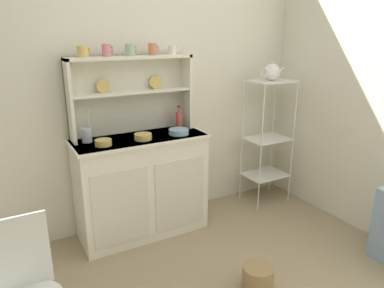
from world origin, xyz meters
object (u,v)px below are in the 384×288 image
Objects in this scene: floor_basket at (258,277)px; utensil_jar at (87,135)px; hutch_cabinet at (142,185)px; jam_bottle at (179,120)px; bowl_mixing_large at (103,143)px; wire_chair at (22,286)px; cup_gold_0 at (83,52)px; bakers_rack at (268,131)px; porcelain_teapot at (272,72)px; hutch_shelf_unit at (131,89)px.

floor_basket is 1.64m from utensil_jar.
floor_basket is (0.40, -1.07, -0.36)m from hutch_cabinet.
jam_bottle is 0.81m from utensil_jar.
floor_basket is 1.47m from bowl_mixing_large.
jam_bottle is at bearing 34.78° from wire_chair.
jam_bottle is at bearing 12.40° from bowl_mixing_large.
hutch_cabinet is at bearing -18.40° from cup_gold_0.
wire_chair is at bearing 176.85° from floor_basket.
bakers_rack reaches higher than utensil_jar.
bakers_rack is 1.67m from bowl_mixing_large.
porcelain_teapot reaches higher than bowl_mixing_large.
utensil_jar reaches higher than jam_bottle.
bowl_mixing_large is (-0.32, -0.24, -0.35)m from hutch_shelf_unit.
hutch_shelf_unit is 4.82× the size of floor_basket.
bakers_rack is at bearing -4.94° from cup_gold_0.
bowl_mixing_large is at bearing -60.80° from utensil_jar.
hutch_shelf_unit is 1.45m from bakers_rack.
cup_gold_0 reaches higher than bowl_mixing_large.
bakers_rack is 1.55m from floor_basket.
wire_chair is 1.48m from floor_basket.
hutch_cabinet is 0.82m from hutch_shelf_unit.
hutch_shelf_unit reaches higher than floor_basket.
hutch_shelf_unit is 1.21× the size of wire_chair.
wire_chair is at bearing -135.41° from hutch_cabinet.
bowl_mixing_large is (-1.66, -0.05, 0.15)m from bakers_rack.
floor_basket is at bearing -54.04° from bowl_mixing_large.
hutch_cabinet reaches higher than floor_basket.
hutch_shelf_unit is 4.15× the size of utensil_jar.
bakers_rack is 2.55m from wire_chair.
hutch_shelf_unit is at bearing 90.00° from hutch_cabinet.
bakers_rack is 0.97m from jam_bottle.
cup_gold_0 is at bearing 177.33° from jam_bottle.
cup_gold_0 is (0.64, 1.11, 1.03)m from wire_chair.
bakers_rack is 5.06× the size of porcelain_teapot.
floor_basket is at bearing -132.02° from bakers_rack.
jam_bottle is (0.00, 1.16, 0.87)m from floor_basket.
jam_bottle is (0.41, 0.09, 0.50)m from hutch_cabinet.
porcelain_teapot is (0.94, -0.11, 0.38)m from jam_bottle.
bowl_mixing_large reaches higher than hutch_cabinet.
floor_basket is 1.02× the size of jam_bottle.
porcelain_teapot is (0.94, 1.04, 1.24)m from floor_basket.
hutch_shelf_unit is 0.53m from bowl_mixing_large.
floor_basket is at bearing -90.13° from jam_bottle.
bakers_rack is at bearing -1.09° from hutch_cabinet.
floor_basket is 0.86× the size of porcelain_teapot.
utensil_jar is at bearing -168.13° from hutch_shelf_unit.
jam_bottle reaches higher than floor_basket.
cup_gold_0 reaches higher than wire_chair.
bakers_rack is 1.47× the size of wire_chair.
utensil_jar is (-0.81, -0.01, -0.02)m from jam_bottle.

